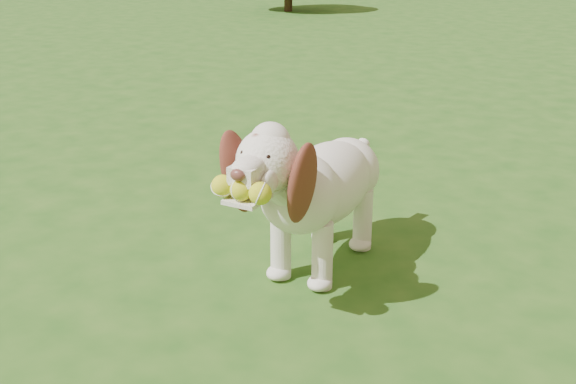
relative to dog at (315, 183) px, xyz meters
The scene contains 2 objects.
ground 0.61m from the dog, 43.17° to the left, with size 80.00×80.00×0.00m, color #204E16.
dog is the anchor object (origin of this frame).
Camera 1 is at (0.98, -2.65, 1.39)m, focal length 45.00 mm.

